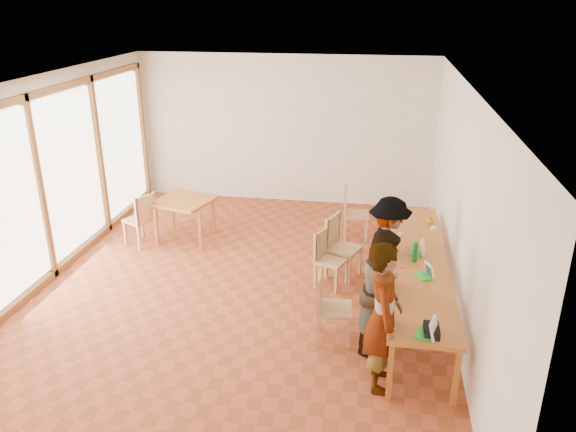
# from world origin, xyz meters

# --- Properties ---
(ground) EXTENTS (8.00, 8.00, 0.00)m
(ground) POSITION_xyz_m (0.00, 0.00, 0.00)
(ground) COLOR #A94428
(ground) RESTS_ON ground
(wall_back) EXTENTS (6.00, 0.10, 3.00)m
(wall_back) POSITION_xyz_m (0.00, 4.00, 1.50)
(wall_back) COLOR white
(wall_back) RESTS_ON ground
(wall_front) EXTENTS (6.00, 0.10, 3.00)m
(wall_front) POSITION_xyz_m (0.00, -4.00, 1.50)
(wall_front) COLOR white
(wall_front) RESTS_ON ground
(wall_right) EXTENTS (0.10, 8.00, 3.00)m
(wall_right) POSITION_xyz_m (3.00, 0.00, 1.50)
(wall_right) COLOR white
(wall_right) RESTS_ON ground
(window_wall) EXTENTS (0.10, 8.00, 3.00)m
(window_wall) POSITION_xyz_m (-2.96, 0.00, 1.50)
(window_wall) COLOR white
(window_wall) RESTS_ON ground
(ceiling) EXTENTS (6.00, 8.00, 0.04)m
(ceiling) POSITION_xyz_m (0.00, 0.00, 3.02)
(ceiling) COLOR white
(ceiling) RESTS_ON wall_back
(communal_table) EXTENTS (0.80, 4.00, 0.75)m
(communal_table) POSITION_xyz_m (2.50, -0.08, 0.70)
(communal_table) COLOR #C36C2B
(communal_table) RESTS_ON ground
(side_table) EXTENTS (0.90, 0.90, 0.75)m
(side_table) POSITION_xyz_m (-1.38, 1.68, 0.67)
(side_table) COLOR #C36C2B
(side_table) RESTS_ON ground
(chair_near) EXTENTS (0.46, 0.46, 0.49)m
(chair_near) POSITION_xyz_m (1.38, -1.02, 0.57)
(chair_near) COLOR tan
(chair_near) RESTS_ON ground
(chair_mid) EXTENTS (0.52, 0.52, 0.46)m
(chair_mid) POSITION_xyz_m (1.23, 0.42, 0.53)
(chair_mid) COLOR tan
(chair_mid) RESTS_ON ground
(chair_far) EXTENTS (0.58, 0.58, 0.51)m
(chair_far) POSITION_xyz_m (1.38, 0.77, 0.59)
(chair_far) COLOR tan
(chair_far) RESTS_ON ground
(chair_empty) EXTENTS (0.46, 0.46, 0.50)m
(chair_empty) POSITION_xyz_m (1.48, 2.25, 0.57)
(chair_empty) COLOR tan
(chair_empty) RESTS_ON ground
(chair_spare) EXTENTS (0.59, 0.59, 0.50)m
(chair_spare) POSITION_xyz_m (-2.00, 1.32, 0.58)
(chair_spare) COLOR tan
(chair_spare) RESTS_ON ground
(person_near) EXTENTS (0.47, 0.66, 1.73)m
(person_near) POSITION_xyz_m (2.05, -1.78, 0.87)
(person_near) COLOR gray
(person_near) RESTS_ON ground
(person_mid) EXTENTS (0.80, 0.91, 1.56)m
(person_mid) POSITION_xyz_m (2.07, -1.07, 0.78)
(person_mid) COLOR gray
(person_mid) RESTS_ON ground
(person_far) EXTENTS (0.64, 1.04, 1.55)m
(person_far) POSITION_xyz_m (2.11, 0.08, 0.77)
(person_far) COLOR gray
(person_far) RESTS_ON ground
(laptop_near) EXTENTS (0.27, 0.29, 0.20)m
(laptop_near) POSITION_xyz_m (2.53, -1.90, 0.81)
(laptop_near) COLOR green
(laptop_near) RESTS_ON communal_table
(laptop_mid) EXTENTS (0.26, 0.27, 0.18)m
(laptop_mid) POSITION_xyz_m (2.59, -0.57, 0.80)
(laptop_mid) COLOR green
(laptop_mid) RESTS_ON communal_table
(laptop_far) EXTENTS (0.24, 0.26, 0.20)m
(laptop_far) POSITION_xyz_m (2.54, 0.12, 0.80)
(laptop_far) COLOR green
(laptop_far) RESTS_ON communal_table
(yellow_mug) EXTENTS (0.14, 0.14, 0.09)m
(yellow_mug) POSITION_xyz_m (2.76, 1.24, 0.79)
(yellow_mug) COLOR orange
(yellow_mug) RESTS_ON communal_table
(green_bottle) EXTENTS (0.07, 0.07, 0.28)m
(green_bottle) POSITION_xyz_m (2.46, -0.15, 0.89)
(green_bottle) COLOR #0F6621
(green_bottle) RESTS_ON communal_table
(clear_glass) EXTENTS (0.07, 0.07, 0.09)m
(clear_glass) POSITION_xyz_m (2.29, 0.58, 0.80)
(clear_glass) COLOR silver
(clear_glass) RESTS_ON communal_table
(condiment_cup) EXTENTS (0.08, 0.08, 0.06)m
(condiment_cup) POSITION_xyz_m (2.79, 0.99, 0.78)
(condiment_cup) COLOR white
(condiment_cup) RESTS_ON communal_table
(pink_phone) EXTENTS (0.05, 0.10, 0.01)m
(pink_phone) POSITION_xyz_m (2.30, -0.33, 0.76)
(pink_phone) COLOR #D83759
(pink_phone) RESTS_ON communal_table
(black_pouch) EXTENTS (0.16, 0.26, 0.09)m
(black_pouch) POSITION_xyz_m (2.56, -1.87, 0.80)
(black_pouch) COLOR black
(black_pouch) RESTS_ON communal_table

